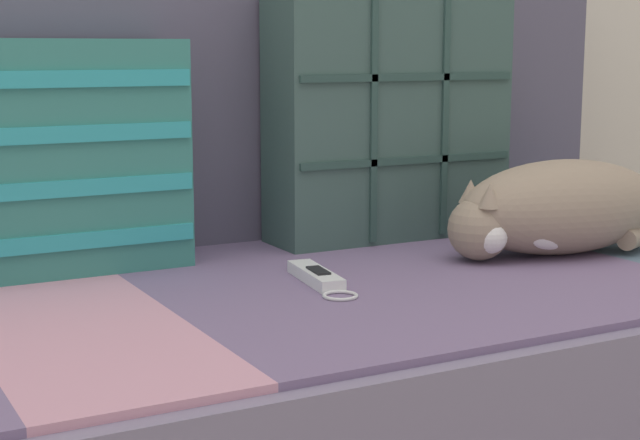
# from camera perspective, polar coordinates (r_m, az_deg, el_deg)

# --- Properties ---
(couch) EXTENTS (2.13, 0.87, 0.38)m
(couch) POSITION_cam_1_polar(r_m,az_deg,el_deg) (1.42, -9.59, -12.06)
(couch) COLOR #3D3838
(couch) RESTS_ON ground_plane
(sofa_backrest) EXTENTS (2.09, 0.14, 0.53)m
(sofa_backrest) POSITION_cam_1_polar(r_m,az_deg,el_deg) (1.67, -14.13, 7.26)
(sofa_backrest) COLOR #514C60
(sofa_backrest) RESTS_ON couch
(throw_pillow_quilted) EXTENTS (0.44, 0.14, 0.43)m
(throw_pillow_quilted) POSITION_cam_1_polar(r_m,az_deg,el_deg) (1.75, 4.04, 6.00)
(throw_pillow_quilted) COLOR #38514C
(throw_pillow_quilted) RESTS_ON couch
(throw_pillow_striped) EXTENTS (0.43, 0.14, 0.35)m
(throw_pillow_striped) POSITION_cam_1_polar(r_m,az_deg,el_deg) (1.51, -15.87, 3.50)
(throw_pillow_striped) COLOR #337A70
(throw_pillow_striped) RESTS_ON couch
(sleeping_cat) EXTENTS (0.44, 0.20, 0.16)m
(sleeping_cat) POSITION_cam_1_polar(r_m,az_deg,el_deg) (1.65, 13.52, 0.57)
(sleeping_cat) COLOR gray
(sleeping_cat) RESTS_ON couch
(game_remote_far) EXTENTS (0.07, 0.20, 0.02)m
(game_remote_far) POSITION_cam_1_polar(r_m,az_deg,el_deg) (1.42, -0.15, -3.35)
(game_remote_far) COLOR white
(game_remote_far) RESTS_ON couch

